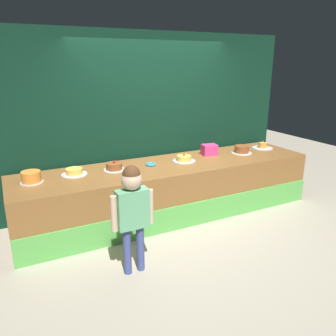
% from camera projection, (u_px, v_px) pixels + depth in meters
% --- Properties ---
extents(ground_plane, '(12.00, 12.00, 0.00)m').
position_uv_depth(ground_plane, '(186.00, 227.00, 4.67)').
color(ground_plane, '#ADA38E').
extents(stage_platform, '(4.39, 1.05, 0.77)m').
position_uv_depth(stage_platform, '(170.00, 189.00, 4.99)').
color(stage_platform, brown).
rests_on(stage_platform, ground_plane).
extents(curtain_backdrop, '(4.71, 0.08, 2.63)m').
position_uv_depth(curtain_backdrop, '(152.00, 121.00, 5.24)').
color(curtain_backdrop, black).
rests_on(curtain_backdrop, ground_plane).
extents(child_figure, '(0.47, 0.21, 1.21)m').
position_uv_depth(child_figure, '(132.00, 205.00, 3.45)').
color(child_figure, '#3F4C8C').
rests_on(child_figure, ground_plane).
extents(pink_box, '(0.25, 0.20, 0.17)m').
position_uv_depth(pink_box, '(209.00, 150.00, 5.34)').
color(pink_box, '#E93A83').
rests_on(pink_box, stage_platform).
extents(donut, '(0.14, 0.14, 0.04)m').
position_uv_depth(donut, '(151.00, 164.00, 4.81)').
color(donut, '#3399D8').
rests_on(donut, stage_platform).
extents(cake_far_left, '(0.28, 0.28, 0.14)m').
position_uv_depth(cake_far_left, '(31.00, 177.00, 4.11)').
color(cake_far_left, silver).
rests_on(cake_far_left, stage_platform).
extents(cake_left, '(0.33, 0.33, 0.08)m').
position_uv_depth(cake_left, '(74.00, 172.00, 4.41)').
color(cake_left, silver).
rests_on(cake_left, stage_platform).
extents(cake_center_left, '(0.30, 0.30, 0.14)m').
position_uv_depth(cake_center_left, '(114.00, 167.00, 4.60)').
color(cake_center_left, silver).
rests_on(cake_center_left, stage_platform).
extents(cake_center_right, '(0.34, 0.34, 0.11)m').
position_uv_depth(cake_center_right, '(184.00, 159.00, 5.02)').
color(cake_center_right, silver).
rests_on(cake_center_right, stage_platform).
extents(cake_right, '(0.33, 0.33, 0.12)m').
position_uv_depth(cake_right, '(242.00, 150.00, 5.45)').
color(cake_right, silver).
rests_on(cake_right, stage_platform).
extents(cake_far_right, '(0.35, 0.35, 0.14)m').
position_uv_depth(cake_far_right, '(263.00, 146.00, 5.78)').
color(cake_far_right, silver).
rests_on(cake_far_right, stage_platform).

